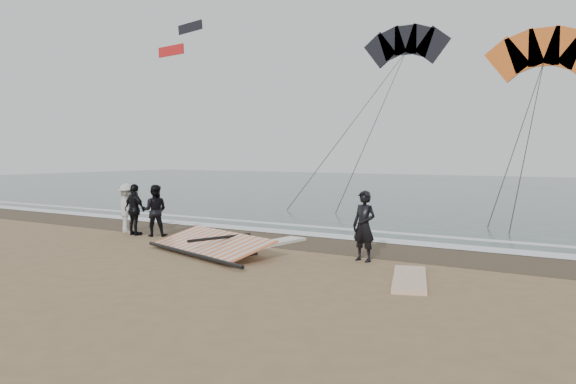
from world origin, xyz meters
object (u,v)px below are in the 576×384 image
object	(u,v)px
man_main	(364,226)
board_white	(410,279)
sail_rig	(213,245)
board_cream	(274,243)

from	to	relation	value
man_main	board_white	world-z (taller)	man_main
man_main	board_white	distance (m)	2.43
sail_rig	man_main	bearing A→B (deg)	15.13
board_white	board_cream	bearing A→B (deg)	134.46
man_main	sail_rig	world-z (taller)	man_main
board_white	sail_rig	world-z (taller)	sail_rig
man_main	board_cream	world-z (taller)	man_main
man_main	board_white	size ratio (longest dim) A/B	0.73
board_white	man_main	bearing A→B (deg)	119.41
man_main	sail_rig	distance (m)	4.11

